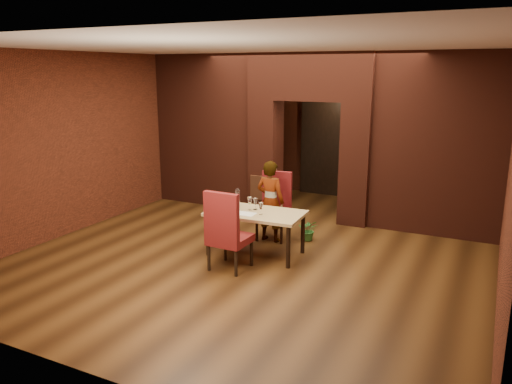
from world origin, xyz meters
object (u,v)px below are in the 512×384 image
Objects in this scene: wine_glass_a at (250,204)px; wine_bucket at (218,203)px; dining_table at (256,233)px; wine_glass_b at (255,204)px; water_bottle at (238,198)px; potted_plant at (309,230)px; person_seated at (270,201)px; chair_far at (273,206)px; wine_glass_c at (261,209)px; chair_near at (230,229)px.

wine_glass_a is 0.51m from wine_bucket.
dining_table is 7.06× the size of wine_glass_a.
water_bottle is at bearing -172.80° from wine_glass_b.
wine_glass_b is 0.57× the size of water_bottle.
wine_glass_a is 0.65× the size of water_bottle.
water_bottle is at bearing -134.24° from potted_plant.
person_seated is 1.02m from wine_bucket.
dining_table is at bearing -18.30° from wine_glass_a.
person_seated reaches higher than dining_table.
dining_table is 1.07× the size of person_seated.
chair_far is 0.16m from person_seated.
wine_bucket is at bearing -176.21° from wine_glass_c.
wine_bucket is at bearing -156.13° from wine_glass_a.
chair_near reaches higher than wine_glass_b.
wine_glass_b is at bearing -89.17° from chair_near.
wine_glass_b is at bearing 115.59° from dining_table.
wine_glass_b is (-0.06, 0.11, 0.44)m from dining_table.
wine_glass_a reaches higher than dining_table.
chair_far is 5.94× the size of wine_glass_c.
person_seated is (-0.00, -0.11, 0.12)m from chair_far.
water_bottle is (-0.29, -0.63, 0.16)m from person_seated.
person_seated is at bearing 65.10° from water_bottle.
wine_glass_b is (0.06, 0.07, -0.01)m from wine_glass_a.
water_bottle reaches higher than potted_plant.
dining_table is 0.79m from person_seated.
wine_glass_b is 0.31m from wine_glass_c.
person_seated is at bearing 90.76° from wine_glass_b.
wine_glass_a is (-0.06, -0.66, 0.11)m from person_seated.
wine_glass_b is at bearing 27.78° from wine_bucket.
chair_far reaches higher than wine_glass_b.
chair_near is 3.71× the size of water_bottle.
wine_bucket is (-0.51, 0.53, 0.22)m from chair_near.
wine_glass_a is 1.14× the size of wine_glass_b.
dining_table is 0.48m from wine_glass_a.
wine_glass_b is 1.22m from potted_plant.
person_seated is (-0.07, 0.70, 0.35)m from dining_table.
chair_far is 3.56× the size of water_bottle.
wine_bucket reaches higher than wine_glass_c.
wine_glass_b is 0.60m from wine_bucket.
potted_plant is (0.89, 0.91, -0.68)m from water_bottle.
person_seated is at bearing -88.43° from chair_near.
wine_bucket is (-0.46, -0.21, 0.01)m from wine_glass_a.
wine_glass_c is (0.21, -0.93, 0.22)m from chair_far.
wine_glass_c is (0.27, -0.16, -0.01)m from wine_glass_a.
chair_near is at bearing -109.78° from potted_plant.
wine_bucket reaches higher than wine_glass_b.
chair_far reaches higher than potted_plant.
wine_glass_c is 1.32m from potted_plant.
wine_bucket reaches higher than wine_glass_a.
person_seated is 0.67m from wine_glass_a.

